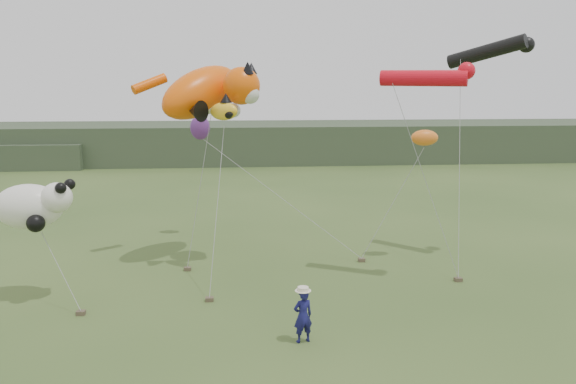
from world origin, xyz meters
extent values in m
plane|color=#385123|center=(0.00, 0.00, 0.00)|extent=(120.00, 120.00, 0.00)
cube|color=#2D3D28|center=(0.00, 45.00, 2.00)|extent=(90.00, 12.00, 4.00)
imported|color=#161551|center=(-0.34, -0.54, 0.88)|extent=(0.74, 0.60, 1.76)
cube|color=brown|center=(-4.64, 6.96, 0.08)|extent=(0.30, 0.24, 0.16)
cube|color=brown|center=(-3.49, 3.22, 0.08)|extent=(0.30, 0.24, 0.16)
cube|color=brown|center=(6.83, 4.53, 0.08)|extent=(0.30, 0.24, 0.16)
cube|color=brown|center=(-8.03, 2.32, 0.08)|extent=(0.30, 0.24, 0.16)
cube|color=brown|center=(3.37, 7.54, 0.08)|extent=(0.30, 0.24, 0.16)
ellipsoid|color=#F65907|center=(-3.95, 8.77, 7.82)|extent=(4.82, 4.83, 3.39)
sphere|color=#F65907|center=(-2.12, 7.86, 8.09)|extent=(1.65, 1.65, 1.65)
cone|color=black|center=(-1.84, 7.40, 8.87)|extent=(0.51, 0.63, 0.62)
cone|color=black|center=(-1.66, 8.31, 8.87)|extent=(0.51, 0.59, 0.58)
sphere|color=silver|center=(-1.75, 7.58, 7.72)|extent=(0.82, 0.82, 0.82)
ellipsoid|color=silver|center=(-3.77, 8.50, 7.08)|extent=(1.61, 0.81, 0.50)
sphere|color=silver|center=(-2.67, 7.31, 6.99)|extent=(0.64, 0.64, 0.64)
sphere|color=silver|center=(-2.48, 8.59, 6.99)|extent=(0.64, 0.64, 0.64)
cylinder|color=#F65907|center=(-6.33, 9.50, 8.18)|extent=(1.70, 1.25, 0.99)
ellipsoid|color=yellow|center=(-2.89, 6.88, 7.03)|extent=(1.52, 1.40, 0.84)
cone|color=black|center=(-4.11, 7.19, 7.03)|extent=(1.13, 1.16, 0.92)
cone|color=black|center=(-2.78, 6.88, 7.59)|extent=(0.51, 0.51, 0.41)
cone|color=black|center=(-2.58, 6.37, 6.93)|extent=(0.54, 0.57, 0.41)
cone|color=black|center=(-2.58, 7.39, 6.93)|extent=(0.54, 0.57, 0.41)
cylinder|color=black|center=(9.11, 8.28, 9.62)|extent=(3.07, 2.96, 1.47)
sphere|color=black|center=(10.71, 7.71, 9.91)|extent=(0.71, 0.71, 0.71)
cylinder|color=red|center=(5.15, 5.14, 8.39)|extent=(3.35, 2.12, 0.67)
sphere|color=red|center=(6.69, 4.59, 8.67)|extent=(0.69, 0.69, 0.69)
ellipsoid|color=white|center=(-10.20, 4.18, 3.62)|extent=(2.56, 1.70, 1.70)
sphere|color=white|center=(-9.06, 3.90, 4.00)|extent=(1.14, 1.14, 1.14)
sphere|color=black|center=(-8.78, 3.52, 4.43)|extent=(0.42, 0.42, 0.42)
sphere|color=black|center=(-8.68, 4.32, 4.43)|extent=(0.42, 0.42, 0.42)
sphere|color=black|center=(-9.73, 3.42, 3.15)|extent=(0.66, 0.66, 0.66)
sphere|color=black|center=(-10.96, 4.46, 3.24)|extent=(0.66, 0.66, 0.66)
ellipsoid|color=orange|center=(6.22, 7.79, 5.75)|extent=(1.26, 0.73, 0.73)
ellipsoid|color=#5C297C|center=(-4.30, 12.90, 5.91)|extent=(1.06, 0.70, 1.29)
camera|label=1|loc=(-2.32, -17.24, 8.09)|focal=35.00mm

